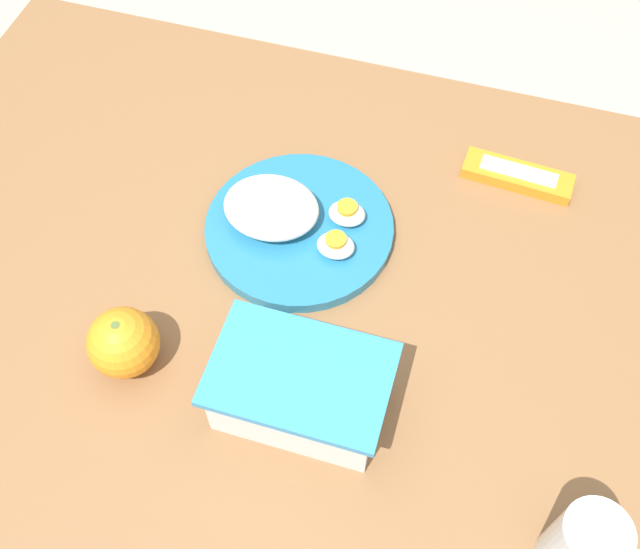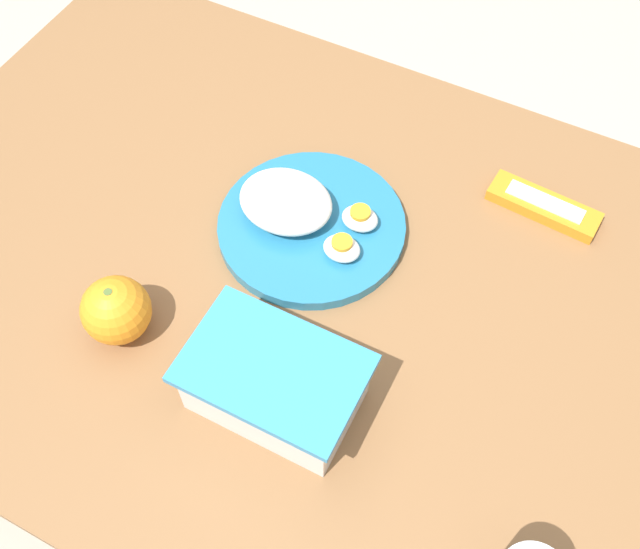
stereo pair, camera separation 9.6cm
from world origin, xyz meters
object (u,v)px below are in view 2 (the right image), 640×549
Objects in this scene: orange_fruit at (116,310)px; candy_bar at (544,206)px; rice_plate at (305,218)px; food_container at (275,385)px.

candy_bar is (-0.42, -0.43, -0.03)m from orange_fruit.
rice_plate is at bearing -118.35° from orange_fruit.
food_container is 0.26m from rice_plate.
food_container is at bearing 65.29° from candy_bar.
food_container is at bearing -179.17° from orange_fruit.
orange_fruit is at bearing 61.65° from rice_plate.
food_container is 0.78× the size of rice_plate.
food_container is at bearing 110.17° from rice_plate.
orange_fruit is at bearing 0.83° from food_container.
rice_plate reaches higher than candy_bar.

